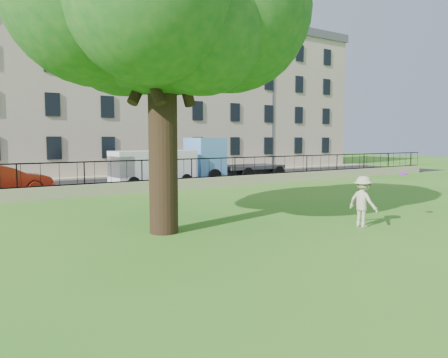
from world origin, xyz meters
TOP-DOWN VIEW (x-y plane):
  - ground at (0.00, 0.00)m, footprint 120.00×120.00m
  - retaining_wall at (0.00, 12.00)m, footprint 50.00×0.40m
  - iron_railing at (0.00, 12.00)m, footprint 50.00×0.05m
  - street at (0.00, 16.70)m, footprint 60.00×9.00m
  - sidewalk at (0.00, 21.90)m, footprint 60.00×1.40m
  - building_row at (0.00, 27.57)m, footprint 56.40×10.40m
  - man at (2.13, -0.39)m, footprint 0.61×1.06m
  - frisbee at (3.88, -0.61)m, footprint 0.31×0.31m
  - red_sedan at (-6.17, 14.85)m, footprint 4.58×1.76m
  - white_van at (2.00, 14.87)m, footprint 5.05×2.02m
  - blue_truck at (8.46, 15.40)m, footprint 6.94×2.53m

SIDE VIEW (x-z plane):
  - ground at x=0.00m, z-range 0.00..0.00m
  - street at x=0.00m, z-range 0.00..0.01m
  - sidewalk at x=0.00m, z-range 0.00..0.12m
  - retaining_wall at x=0.00m, z-range 0.00..0.60m
  - red_sedan at x=-6.17m, z-range 0.00..1.49m
  - man at x=2.13m, z-range 0.00..1.63m
  - white_van at x=2.00m, z-range 0.00..2.11m
  - iron_railing at x=0.00m, z-range 0.59..1.72m
  - blue_truck at x=8.46m, z-range 0.00..2.90m
  - frisbee at x=3.88m, z-range 1.59..1.71m
  - building_row at x=0.00m, z-range 0.02..13.82m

